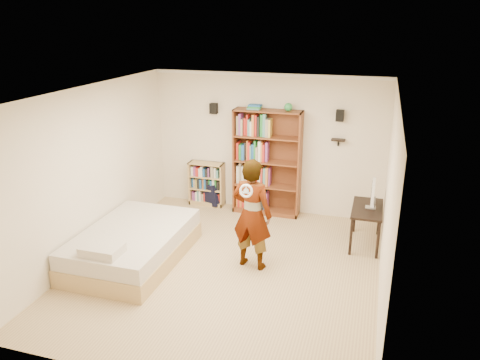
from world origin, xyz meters
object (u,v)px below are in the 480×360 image
object	(u,v)px
tall_bookshelf	(267,163)
person	(252,214)
daybed	(133,241)
computer_desk	(366,226)
low_bookshelf	(207,184)

from	to	relation	value
tall_bookshelf	person	world-z (taller)	tall_bookshelf
daybed	computer_desk	bearing A→B (deg)	24.81
low_bookshelf	daybed	size ratio (longest dim) A/B	0.40
tall_bookshelf	low_bookshelf	distance (m)	1.39
tall_bookshelf	low_bookshelf	size ratio (longest dim) A/B	2.28
computer_desk	daybed	size ratio (longest dim) A/B	0.45
low_bookshelf	person	bearing A→B (deg)	-54.42
person	tall_bookshelf	bearing A→B (deg)	-72.38
tall_bookshelf	daybed	distance (m)	3.01
computer_desk	daybed	world-z (taller)	computer_desk
tall_bookshelf	daybed	size ratio (longest dim) A/B	0.92
low_bookshelf	computer_desk	bearing A→B (deg)	-15.93
low_bookshelf	person	distance (m)	2.70
low_bookshelf	person	world-z (taller)	person
computer_desk	daybed	xyz separation A→B (m)	(-3.49, -1.62, -0.01)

